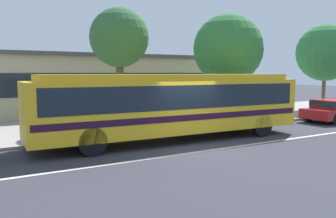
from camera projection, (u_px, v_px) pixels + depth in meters
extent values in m
plane|color=#35353E|center=(192.00, 147.00, 12.99)|extent=(120.00, 120.00, 0.00)
cube|color=#9D928B|center=(123.00, 123.00, 18.86)|extent=(60.00, 8.00, 0.12)
cube|color=silver|center=(204.00, 151.00, 12.30)|extent=(56.00, 0.16, 0.01)
cube|color=gold|center=(173.00, 105.00, 14.11)|extent=(11.69, 2.79, 2.10)
cube|color=gold|center=(173.00, 77.00, 13.98)|extent=(10.75, 2.47, 0.24)
cube|color=#19232D|center=(173.00, 95.00, 14.06)|extent=(10.99, 2.79, 0.92)
cube|color=black|center=(173.00, 114.00, 14.15)|extent=(11.45, 2.81, 0.24)
cube|color=#19232D|center=(275.00, 92.00, 16.76)|extent=(0.19, 2.14, 1.01)
cylinder|color=black|center=(231.00, 119.00, 17.00)|extent=(1.01, 0.31, 1.00)
cylinder|color=black|center=(262.00, 125.00, 15.12)|extent=(1.01, 0.31, 1.00)
cylinder|color=black|center=(78.00, 132.00, 13.42)|extent=(1.01, 0.31, 1.00)
cylinder|color=black|center=(92.00, 142.00, 11.53)|extent=(1.01, 0.31, 1.00)
cube|color=#AD2020|center=(336.00, 104.00, 19.70)|extent=(2.62, 1.67, 0.50)
cube|color=#19232D|center=(336.00, 103.00, 19.70)|extent=(2.67, 1.69, 0.32)
cylinder|color=black|center=(309.00, 116.00, 19.81)|extent=(0.64, 0.23, 0.64)
cylinder|color=black|center=(335.00, 119.00, 18.42)|extent=(0.64, 0.23, 0.64)
cylinder|color=#7E614D|center=(208.00, 115.00, 18.07)|extent=(0.14, 0.14, 0.88)
cylinder|color=#7E614D|center=(211.00, 115.00, 18.10)|extent=(0.14, 0.14, 0.88)
cylinder|color=#D63A3A|center=(209.00, 101.00, 18.01)|extent=(0.44, 0.44, 0.62)
sphere|color=tan|center=(209.00, 94.00, 17.96)|extent=(0.21, 0.21, 0.21)
cylinder|color=navy|center=(97.00, 120.00, 16.16)|extent=(0.14, 0.14, 0.90)
cylinder|color=navy|center=(100.00, 121.00, 16.09)|extent=(0.14, 0.14, 0.90)
cylinder|color=gold|center=(98.00, 105.00, 16.04)|extent=(0.47, 0.47, 0.63)
sphere|color=tan|center=(98.00, 96.00, 16.00)|extent=(0.23, 0.23, 0.23)
cylinder|color=#343244|center=(172.00, 116.00, 18.10)|extent=(0.14, 0.14, 0.84)
cylinder|color=#343244|center=(170.00, 116.00, 18.22)|extent=(0.14, 0.14, 0.84)
cylinder|color=#96459C|center=(171.00, 103.00, 18.09)|extent=(0.41, 0.41, 0.55)
sphere|color=#C79691|center=(171.00, 96.00, 18.05)|extent=(0.21, 0.21, 0.21)
cylinder|color=gray|center=(211.00, 101.00, 17.14)|extent=(0.08, 0.08, 2.57)
cube|color=yellow|center=(211.00, 79.00, 17.03)|extent=(0.13, 0.44, 0.56)
cylinder|color=brown|center=(120.00, 92.00, 17.45)|extent=(0.39, 0.39, 3.43)
sphere|color=#326435|center=(119.00, 38.00, 17.15)|extent=(3.00, 3.00, 3.00)
cylinder|color=brown|center=(227.00, 96.00, 20.56)|extent=(0.34, 0.34, 2.67)
sphere|color=#327838|center=(228.00, 49.00, 20.26)|extent=(4.16, 4.16, 4.16)
cylinder|color=brown|center=(323.00, 91.00, 25.09)|extent=(0.26, 0.26, 2.72)
sphere|color=#338041|center=(325.00, 53.00, 24.79)|extent=(4.14, 4.14, 4.14)
cube|color=tan|center=(76.00, 85.00, 24.47)|extent=(19.76, 7.34, 3.84)
cube|color=#19232D|center=(91.00, 84.00, 21.26)|extent=(18.18, 0.04, 1.38)
cube|color=#474947|center=(75.00, 57.00, 24.25)|extent=(20.16, 7.74, 0.24)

